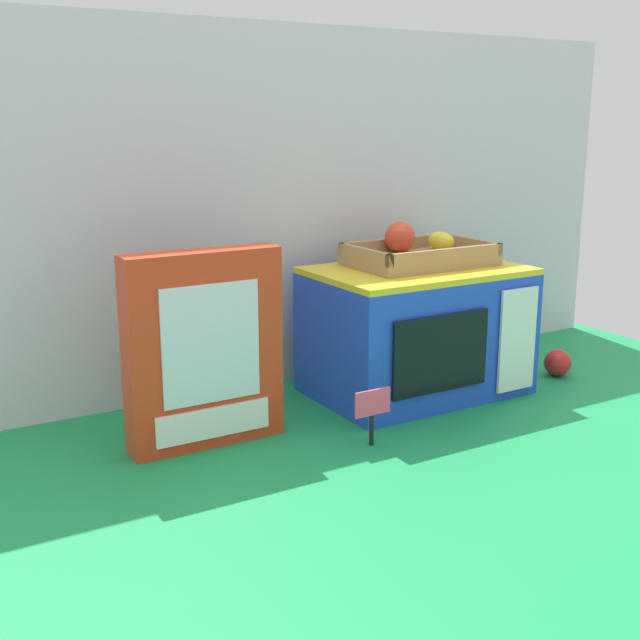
# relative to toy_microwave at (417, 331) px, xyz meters

# --- Properties ---
(ground_plane) EXTENTS (1.70, 1.70, 0.00)m
(ground_plane) POSITION_rel_toy_microwave_xyz_m (-0.12, 0.00, -0.13)
(ground_plane) COLOR #198C47
(ground_plane) RESTS_ON ground
(display_back_panel) EXTENTS (1.61, 0.03, 0.73)m
(display_back_panel) POSITION_rel_toy_microwave_xyz_m (-0.12, 0.22, 0.24)
(display_back_panel) COLOR silver
(display_back_panel) RESTS_ON ground
(toy_microwave) EXTENTS (0.42, 0.28, 0.26)m
(toy_microwave) POSITION_rel_toy_microwave_xyz_m (0.00, 0.00, 0.00)
(toy_microwave) COLOR blue
(toy_microwave) RESTS_ON ground
(food_groups_crate) EXTENTS (0.28, 0.18, 0.08)m
(food_groups_crate) POSITION_rel_toy_microwave_xyz_m (0.02, 0.03, 0.15)
(food_groups_crate) COLOR #A37F51
(food_groups_crate) RESTS_ON toy_microwave
(cookie_set_box) EXTENTS (0.27, 0.06, 0.34)m
(cookie_set_box) POSITION_rel_toy_microwave_xyz_m (-0.48, -0.03, 0.04)
(cookie_set_box) COLOR red
(cookie_set_box) RESTS_ON ground
(price_sign) EXTENTS (0.07, 0.01, 0.10)m
(price_sign) POSITION_rel_toy_microwave_xyz_m (-0.24, -0.19, -0.06)
(price_sign) COLOR black
(price_sign) RESTS_ON ground
(loose_toy_apple) EXTENTS (0.06, 0.06, 0.06)m
(loose_toy_apple) POSITION_rel_toy_microwave_xyz_m (0.33, -0.07, -0.10)
(loose_toy_apple) COLOR red
(loose_toy_apple) RESTS_ON ground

